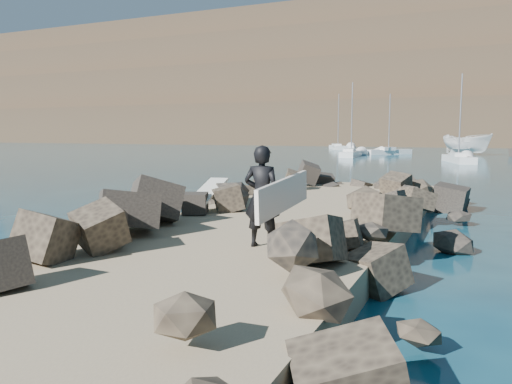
# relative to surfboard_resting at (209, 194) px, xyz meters

# --- Properties ---
(ground) EXTENTS (800.00, 800.00, 0.00)m
(ground) POSITION_rel_surfboard_resting_xyz_m (2.61, -1.41, -1.04)
(ground) COLOR #0F384C
(ground) RESTS_ON ground
(jetty) EXTENTS (6.00, 26.00, 0.60)m
(jetty) POSITION_rel_surfboard_resting_xyz_m (2.61, -3.41, -0.74)
(jetty) COLOR #8C7759
(jetty) RESTS_ON ground
(riprap_left) EXTENTS (2.60, 22.00, 1.00)m
(riprap_left) POSITION_rel_surfboard_resting_xyz_m (-0.29, -2.91, -0.54)
(riprap_left) COLOR black
(riprap_left) RESTS_ON ground
(riprap_right) EXTENTS (2.60, 22.00, 1.00)m
(riprap_right) POSITION_rel_surfboard_resting_xyz_m (5.51, -2.91, -0.54)
(riprap_right) COLOR black
(riprap_right) RESTS_ON ground
(headland) EXTENTS (360.00, 140.00, 32.00)m
(headland) POSITION_rel_surfboard_resting_xyz_m (12.61, 158.59, 14.96)
(headland) COLOR #2D4919
(headland) RESTS_ON ground
(surfboard_resting) EXTENTS (1.01, 2.36, 0.08)m
(surfboard_resting) POSITION_rel_surfboard_resting_xyz_m (0.00, 0.00, 0.00)
(surfboard_resting) COLOR white
(surfboard_resting) RESTS_ON riprap_left
(boat_imported) EXTENTS (7.38, 6.36, 2.76)m
(boat_imported) POSITION_rel_surfboard_resting_xyz_m (5.79, 57.19, 0.34)
(boat_imported) COLOR silver
(boat_imported) RESTS_ON ground
(surfer_with_board) EXTENTS (0.90, 2.49, 2.01)m
(surfer_with_board) POSITION_rel_surfboard_resting_xyz_m (3.45, -3.85, 0.57)
(surfer_with_board) COLOR black
(surfer_with_board) RESTS_ON jetty
(sailboat_a) EXTENTS (2.14, 7.47, 8.86)m
(sailboat_a) POSITION_rel_surfboard_resting_xyz_m (-6.69, 46.20, -0.69)
(sailboat_a) COLOR white
(sailboat_a) RESTS_ON ground
(sailboat_e) EXTENTS (4.97, 7.94, 9.50)m
(sailboat_e) POSITION_rel_surfboard_resting_xyz_m (-14.80, 70.82, -0.69)
(sailboat_e) COLOR white
(sailboat_e) RESTS_ON ground
(sailboat_c) EXTENTS (3.44, 7.22, 8.52)m
(sailboat_c) POSITION_rel_surfboard_resting_xyz_m (5.47, 38.71, -0.69)
(sailboat_c) COLOR white
(sailboat_c) RESTS_ON ground
(sailboat_b) EXTENTS (5.53, 5.84, 8.00)m
(sailboat_b) POSITION_rel_surfboard_resting_xyz_m (-3.64, 54.35, -0.69)
(sailboat_b) COLOR white
(sailboat_b) RESTS_ON ground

